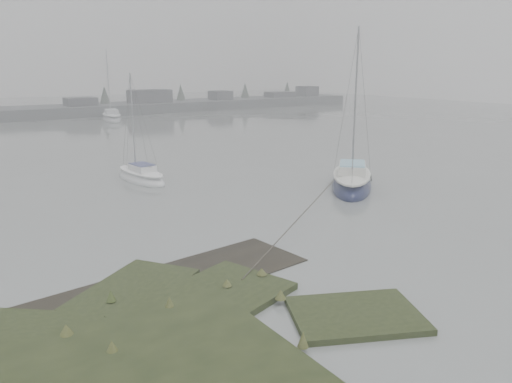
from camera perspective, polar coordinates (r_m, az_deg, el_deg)
The scene contains 5 objects.
ground at distance 40.84m, azimuth -21.26°, elevation 3.71°, with size 160.00×160.00×0.00m, color slate.
far_shoreline at distance 79.84m, azimuth -7.65°, elevation 9.87°, with size 60.00×8.00×4.15m.
sailboat_main at distance 28.98m, azimuth 10.86°, elevation 1.05°, with size 6.36×6.37×9.57m.
sailboat_white at distance 30.89m, azimuth -12.99°, elevation 1.59°, with size 2.19×5.03×6.88m.
sailboat_far_b at distance 65.79m, azimuth -16.16°, elevation 8.03°, with size 3.41×6.93×9.36m.
Camera 1 is at (-8.80, -9.30, 6.79)m, focal length 35.00 mm.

